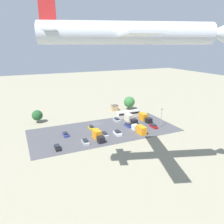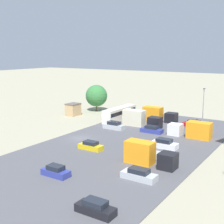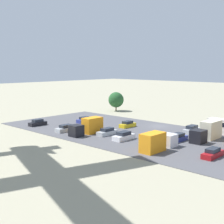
{
  "view_description": "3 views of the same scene",
  "coord_description": "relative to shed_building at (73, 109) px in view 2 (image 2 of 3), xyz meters",
  "views": [
    {
      "loc": [
        32.85,
        90.08,
        34.74
      ],
      "look_at": [
        5.68,
        29.98,
        14.6
      ],
      "focal_mm": 35.0,
      "sensor_mm": 36.0,
      "label": 1
    },
    {
      "loc": [
        45.77,
        36.83,
        16.59
      ],
      "look_at": [
        -0.22,
        7.13,
        5.96
      ],
      "focal_mm": 50.0,
      "sensor_mm": 36.0,
      "label": 2
    },
    {
      "loc": [
        -42.02,
        61.06,
        14.34
      ],
      "look_at": [
        3.66,
        12.28,
        4.45
      ],
      "focal_mm": 50.0,
      "sensor_mm": 36.0,
      "label": 3
    }
  ],
  "objects": [
    {
      "name": "parked_car_8",
      "position": [
        13.39,
        31.69,
        -0.86
      ],
      "size": [
        1.99,
        4.72,
        1.63
      ],
      "rotation": [
        0.0,
        0.0,
        3.14
      ],
      "color": "silver",
      "rests_on": "ground"
    },
    {
      "name": "parked_car_3",
      "position": [
        18.77,
        30.77,
        -0.93
      ],
      "size": [
        1.79,
        4.79,
        1.46
      ],
      "rotation": [
        0.0,
        0.0,
        3.14
      ],
      "color": "#ADB2B7",
      "rests_on": "ground"
    },
    {
      "name": "parked_car_0",
      "position": [
        32.99,
        24.46,
        -0.92
      ],
      "size": [
        1.74,
        4.0,
        1.49
      ],
      "rotation": [
        0.0,
        0.0,
        3.14
      ],
      "color": "navy",
      "rests_on": "ground"
    },
    {
      "name": "parked_car_4",
      "position": [
        21.07,
        21.47,
        -0.93
      ],
      "size": [
        1.76,
        4.34,
        1.46
      ],
      "rotation": [
        0.0,
        0.0,
        3.14
      ],
      "color": "gold",
      "rests_on": "ground"
    },
    {
      "name": "parked_car_6",
      "position": [
        6.74,
        17.05,
        -0.84
      ],
      "size": [
        1.84,
        4.71,
        1.66
      ],
      "rotation": [
        0.0,
        0.0,
        3.14
      ],
      "color": "#ADB2B7",
      "rests_on": "ground"
    },
    {
      "name": "parking_lot_surface",
      "position": [
        16.46,
        25.41,
        -1.58
      ],
      "size": [
        61.97,
        28.22,
        0.08
      ],
      "color": "#4C4C51",
      "rests_on": "ground"
    },
    {
      "name": "parked_truck_2",
      "position": [
        1.45,
        20.59,
        0.1
      ],
      "size": [
        2.38,
        8.99,
        3.57
      ],
      "color": "black",
      "rests_on": "ground"
    },
    {
      "name": "parked_car_1",
      "position": [
        38.21,
        34.85,
        -0.9
      ],
      "size": [
        1.71,
        4.34,
        1.52
      ],
      "rotation": [
        0.0,
        0.0,
        3.14
      ],
      "color": "black",
      "rests_on": "ground"
    },
    {
      "name": "parked_car_7",
      "position": [
        5.14,
        25.32,
        -0.92
      ],
      "size": [
        1.88,
        4.59,
        1.47
      ],
      "color": "navy",
      "rests_on": "ground"
    },
    {
      "name": "parked_truck_0",
      "position": [
        -5.88,
        21.66,
        -0.02
      ],
      "size": [
        2.54,
        8.35,
        3.31
      ],
      "color": "black",
      "rests_on": "ground"
    },
    {
      "name": "tree_apron_mid",
      "position": [
        -8.41,
        1.56,
        2.77
      ],
      "size": [
        6.12,
        6.12,
        7.45
      ],
      "color": "brown",
      "rests_on": "ground"
    },
    {
      "name": "parked_car_5",
      "position": [
        27.89,
        34.44,
        -0.92
      ],
      "size": [
        1.85,
        4.75,
        1.49
      ],
      "color": "#ADB2B7",
      "rests_on": "ground"
    },
    {
      "name": "parked_truck_1",
      "position": [
        4.18,
        33.56,
        -0.07
      ],
      "size": [
        2.45,
        8.38,
        3.21
      ],
      "rotation": [
        0.0,
        0.0,
        3.14
      ],
      "color": "silver",
      "rests_on": "ground"
    },
    {
      "name": "parked_car_2",
      "position": [
        -4.6,
        31.01,
        -0.92
      ],
      "size": [
        1.71,
        4.77,
        1.47
      ],
      "rotation": [
        0.0,
        0.0,
        3.14
      ],
      "color": "maroon",
      "rests_on": "ground"
    },
    {
      "name": "ground_plane",
      "position": [
        16.46,
        15.57,
        -1.62
      ],
      "size": [
        400.0,
        400.0,
        0.0
      ],
      "primitive_type": "plane",
      "color": "gray"
    },
    {
      "name": "parked_truck_3",
      "position": [
        22.37,
        32.9,
        -0.0
      ],
      "size": [
        2.4,
        7.86,
        3.36
      ],
      "color": "black",
      "rests_on": "ground"
    },
    {
      "name": "shed_building",
      "position": [
        0.0,
        0.0,
        0.0
      ],
      "size": [
        3.74,
        2.93,
        3.21
      ],
      "color": "tan",
      "rests_on": "ground"
    },
    {
      "name": "bus",
      "position": [
        -1.41,
        13.53,
        0.17
      ],
      "size": [
        11.99,
        2.45,
        3.17
      ],
      "rotation": [
        0.0,
        0.0,
        1.57
      ],
      "color": "silver",
      "rests_on": "ground"
    },
    {
      "name": "light_pole_lot_centre",
      "position": [
        -7.73,
        31.98,
        3.09
      ],
      "size": [
        0.9,
        0.28,
        8.4
      ],
      "color": "gray",
      "rests_on": "ground"
    }
  ]
}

